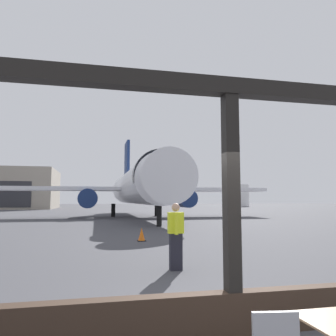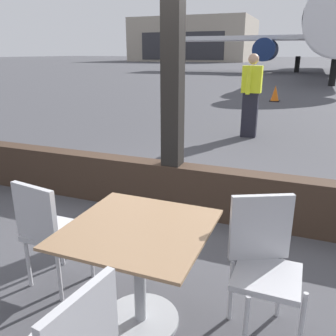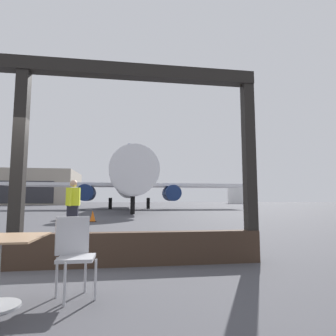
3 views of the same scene
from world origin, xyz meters
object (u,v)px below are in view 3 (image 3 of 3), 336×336
airplane (130,182)px  fuel_storage_tank (237,194)px  traffic_cone (93,216)px  ground_crew_worker (73,207)px  cafe_chair_aisle_left (74,249)px  distant_hangar (28,188)px

airplane → fuel_storage_tank: 62.91m
traffic_cone → ground_crew_worker: bearing=-89.6°
cafe_chair_aisle_left → ground_crew_worker: 5.75m
traffic_cone → fuel_storage_tank: bearing=62.6°
cafe_chair_aisle_left → airplane: size_ratio=0.03×
traffic_cone → cafe_chair_aisle_left: bearing=-85.1°
airplane → cafe_chair_aisle_left: bearing=-92.3°
ground_crew_worker → airplane: bearing=85.0°
ground_crew_worker → distant_hangar: (-21.99, 66.12, 3.20)m
cafe_chair_aisle_left → fuel_storage_tank: bearing=66.6°
airplane → traffic_cone: size_ratio=51.58×
cafe_chair_aisle_left → traffic_cone: size_ratio=1.56×
traffic_cone → fuel_storage_tank: 80.68m
ground_crew_worker → fuel_storage_tank: size_ratio=0.29×
traffic_cone → fuel_storage_tank: (37.13, 71.58, 2.75)m
cafe_chair_aisle_left → airplane: bearing=87.7°
distant_hangar → traffic_cone: bearing=-69.9°
distant_hangar → cafe_chair_aisle_left: bearing=-72.2°
airplane → ground_crew_worker: 25.65m
ground_crew_worker → distant_hangar: bearing=108.4°
airplane → distant_hangar: size_ratio=1.31×
distant_hangar → ground_crew_worker: bearing=-71.6°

